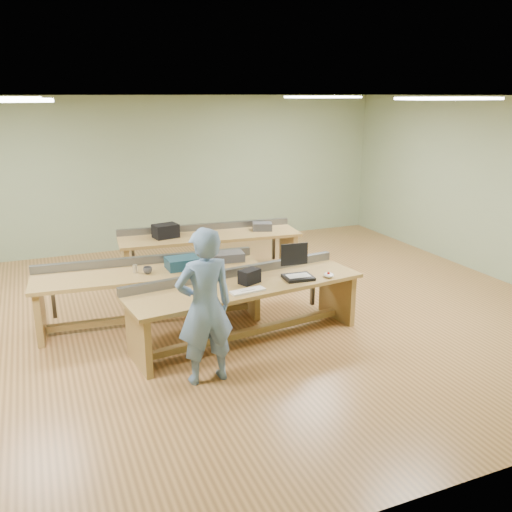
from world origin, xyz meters
name	(u,v)px	position (x,y,z in m)	size (l,w,h in m)	color
floor	(213,317)	(0.00, 0.00, 0.00)	(10.00, 10.00, 0.00)	#A4723E
ceiling	(207,96)	(0.00, 0.00, 3.00)	(10.00, 10.00, 0.00)	silver
wall_back	(148,174)	(0.00, 4.00, 1.50)	(10.00, 0.04, 3.00)	gray
wall_front	(393,329)	(0.00, -4.00, 1.50)	(10.00, 0.04, 3.00)	gray
wall_right	(495,189)	(5.00, 0.00, 1.50)	(0.04, 8.00, 3.00)	gray
fluor_panels	(207,98)	(0.00, 0.00, 2.97)	(6.20, 3.50, 0.03)	white
workbench_front	(246,298)	(0.18, -0.81, 0.56)	(3.12, 1.19, 0.86)	#9F7F43
workbench_mid	(150,284)	(-0.83, 0.17, 0.56)	(3.07, 1.06, 0.86)	#9F7F43
workbench_back	(210,245)	(0.53, 1.72, 0.56)	(3.08, 1.07, 0.86)	#9F7F43
person	(205,307)	(-0.60, -1.62, 0.87)	(0.63, 0.41, 1.73)	#6488A4
laptop_base	(298,277)	(0.87, -0.90, 0.77)	(0.37, 0.30, 0.04)	black
laptop_screen	(294,254)	(0.88, -0.76, 1.04)	(0.37, 0.02, 0.29)	black
keyboard	(248,291)	(0.10, -1.09, 0.76)	(0.43, 0.14, 0.02)	silver
trackball_mouse	(329,275)	(1.26, -1.00, 0.78)	(0.13, 0.15, 0.06)	white
camera_bag	(249,276)	(0.23, -0.81, 0.84)	(0.26, 0.17, 0.18)	black
task_chair	(210,307)	(-0.15, -0.36, 0.31)	(0.49, 0.49, 0.85)	black
parts_bin_teal	(182,263)	(-0.38, 0.10, 0.82)	(0.43, 0.32, 0.15)	#13313F
parts_bin_grey	(228,257)	(0.30, 0.18, 0.81)	(0.44, 0.28, 0.12)	#373639
mug	(148,270)	(-0.87, 0.05, 0.80)	(0.12, 0.12, 0.09)	#373639
drinks_can	(135,269)	(-1.01, 0.15, 0.80)	(0.06, 0.06, 0.11)	silver
storage_box_back	(166,231)	(-0.20, 1.80, 0.86)	(0.39, 0.28, 0.22)	black
tray_back	(262,226)	(1.47, 1.64, 0.82)	(0.33, 0.24, 0.13)	#373639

